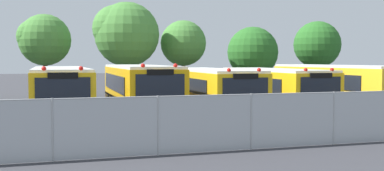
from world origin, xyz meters
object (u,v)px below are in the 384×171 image
school_bus_3 (273,88)px  tree_4 (253,51)px  school_bus_2 (209,89)px  tree_2 (124,33)px  school_bus_4 (336,86)px  tree_1 (42,39)px  tree_5 (317,45)px  school_bus_0 (60,91)px  school_bus_1 (140,89)px  tree_3 (184,42)px

school_bus_3 → tree_4: 12.18m
school_bus_2 → tree_2: tree_2 is taller
school_bus_4 → tree_1: tree_1 is taller
school_bus_4 → tree_2: (-10.46, 11.03, 3.45)m
school_bus_3 → tree_4: bearing=-109.3°
school_bus_4 → tree_4: size_ratio=1.85×
school_bus_4 → tree_4: tree_4 is taller
school_bus_2 → school_bus_3: 3.74m
tree_2 → tree_5: 16.39m
tree_1 → school_bus_0: bearing=-84.8°
tree_1 → school_bus_1: bearing=-67.4°
school_bus_3 → tree_5: 15.07m
school_bus_4 → tree_4: 11.88m
school_bus_2 → tree_3: size_ratio=1.71×
tree_4 → tree_1: bearing=178.4°
school_bus_4 → tree_3: (-5.61, 11.99, 2.84)m
tree_1 → tree_4: size_ratio=1.11×
tree_4 → tree_5: tree_5 is taller
school_bus_1 → tree_3: bearing=-115.6°
school_bus_0 → school_bus_2: school_bus_0 is taller
tree_4 → school_bus_3: bearing=-108.9°
tree_3 → tree_4: tree_3 is taller
school_bus_2 → tree_2: bearing=-73.5°
tree_3 → tree_4: bearing=-3.1°
tree_1 → tree_3: tree_1 is taller
tree_5 → tree_4: bearing=179.0°
school_bus_2 → school_bus_4: bearing=177.9°
school_bus_1 → tree_4: bearing=-134.8°
school_bus_1 → school_bus_0: bearing=-1.2°
school_bus_2 → tree_4: bearing=-123.1°
school_bus_0 → tree_5: tree_5 is taller
school_bus_1 → school_bus_4: bearing=178.6°
school_bus_0 → tree_1: (-1.07, 11.74, 2.99)m
school_bus_2 → tree_2: 11.59m
school_bus_1 → tree_3: tree_3 is taller
school_bus_2 → school_bus_4: (7.49, -0.39, 0.09)m
school_bus_2 → tree_5: (13.40, 11.18, 2.82)m
school_bus_2 → tree_4: tree_4 is taller
tree_3 → tree_2: bearing=-168.8°
school_bus_1 → tree_2: tree_2 is taller
tree_2 → tree_3: size_ratio=1.19×
school_bus_0 → tree_5: (21.00, 11.18, 2.76)m
tree_3 → tree_4: 5.78m
school_bus_2 → school_bus_0: bearing=1.0°
tree_1 → tree_2: 5.82m
tree_1 → school_bus_4: bearing=-36.9°
school_bus_2 → school_bus_1: bearing=2.4°
tree_4 → tree_5: 5.81m
school_bus_4 → tree_5: (5.91, 11.57, 2.73)m
school_bus_0 → tree_4: tree_4 is taller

